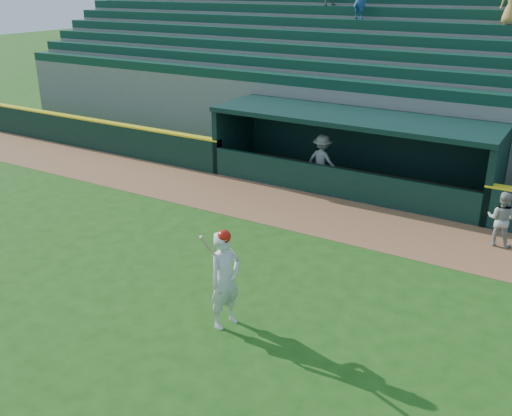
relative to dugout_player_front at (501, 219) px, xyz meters
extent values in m
plane|color=#1F4D13|center=(-5.17, -5.42, -0.75)|extent=(120.00, 120.00, 0.00)
cube|color=brown|center=(-5.17, -0.52, -0.74)|extent=(40.00, 3.00, 0.01)
cube|color=black|center=(-17.42, 1.13, -0.15)|extent=(15.50, 0.30, 1.20)
cube|color=yellow|center=(-17.42, 1.13, 0.48)|extent=(15.50, 0.32, 0.06)
imported|color=#9E9E99|center=(0.00, 0.00, 0.00)|extent=(0.77, 0.62, 1.49)
imported|color=#9C9C97|center=(-6.00, 1.88, 0.13)|extent=(1.23, 0.82, 1.76)
cube|color=slate|center=(-5.17, 2.28, -0.73)|extent=(9.00, 2.60, 0.04)
cube|color=black|center=(-9.77, 2.28, 0.40)|extent=(0.20, 2.60, 2.30)
cube|color=black|center=(-0.57, 2.28, 0.40)|extent=(0.20, 2.60, 2.30)
cube|color=black|center=(-5.17, 3.58, 0.40)|extent=(9.40, 0.20, 2.30)
cube|color=black|center=(-5.17, 2.28, 1.63)|extent=(9.40, 2.80, 0.16)
cube|color=black|center=(-5.17, 1.06, -0.25)|extent=(9.00, 0.16, 1.00)
cube|color=brown|center=(-5.17, 3.08, -0.50)|extent=(8.40, 0.45, 0.10)
cube|color=slate|center=(-5.17, 4.10, 0.71)|extent=(34.00, 0.85, 2.91)
cube|color=#0F3828|center=(-5.17, 3.98, 2.34)|extent=(34.00, 0.60, 0.36)
cube|color=slate|center=(-5.17, 4.95, 0.93)|extent=(34.00, 0.85, 3.36)
cube|color=#0F3828|center=(-5.17, 4.83, 2.79)|extent=(34.00, 0.60, 0.36)
cube|color=slate|center=(-5.17, 5.80, 1.16)|extent=(34.00, 0.85, 3.81)
cube|color=#0F3828|center=(-5.17, 5.68, 3.24)|extent=(34.00, 0.60, 0.36)
cube|color=slate|center=(-5.17, 6.65, 1.38)|extent=(34.00, 0.85, 4.26)
cube|color=#0F3828|center=(-5.17, 6.53, 3.69)|extent=(34.00, 0.60, 0.36)
cube|color=slate|center=(-5.17, 7.50, 1.61)|extent=(34.00, 0.85, 4.71)
cube|color=#0F3828|center=(-5.17, 7.38, 4.14)|extent=(34.00, 0.60, 0.36)
cube|color=slate|center=(-5.17, 8.35, 1.83)|extent=(34.00, 0.85, 5.16)
cube|color=#0F3828|center=(-5.17, 8.23, 4.59)|extent=(34.00, 0.60, 0.36)
cube|color=slate|center=(-5.17, 9.20, 2.06)|extent=(34.00, 0.85, 5.61)
cube|color=#0F3828|center=(-5.17, 9.08, 5.04)|extent=(34.00, 0.60, 0.36)
cube|color=slate|center=(-5.17, 9.78, 2.06)|extent=(34.50, 0.30, 5.61)
imported|color=silver|center=(-4.08, -6.82, 0.27)|extent=(0.65, 0.84, 2.03)
sphere|color=red|center=(-4.08, -6.82, 1.22)|extent=(0.27, 0.27, 0.27)
cylinder|color=tan|center=(-4.26, -7.04, 0.99)|extent=(0.17, 0.52, 0.76)
camera|label=1|loc=(1.56, -15.01, 5.80)|focal=40.00mm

